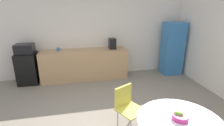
{
  "coord_description": "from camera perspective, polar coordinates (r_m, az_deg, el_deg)",
  "views": [
    {
      "loc": [
        -0.46,
        -2.44,
        2.19
      ],
      "look_at": [
        0.29,
        1.17,
        0.95
      ],
      "focal_mm": 28.14,
      "sensor_mm": 36.0,
      "label": 1
    }
  ],
  "objects": [
    {
      "name": "fruit_bowl",
      "position": [
        2.62,
        21.23,
        -15.92
      ],
      "size": [
        0.22,
        0.22,
        0.11
      ],
      "color": "#D8338C",
      "rests_on": "round_table"
    },
    {
      "name": "chair_yellow",
      "position": [
        3.2,
        4.79,
        -12.98
      ],
      "size": [
        0.57,
        0.57,
        0.83
      ],
      "color": "silver",
      "rests_on": "ground_plane"
    },
    {
      "name": "microwave",
      "position": [
        5.41,
        -26.56,
        4.15
      ],
      "size": [
        0.48,
        0.38,
        0.26
      ],
      "primitive_type": "cube",
      "color": "black",
      "rests_on": "mini_fridge"
    },
    {
      "name": "wall_back",
      "position": [
        5.53,
        -6.8,
        9.2
      ],
      "size": [
        6.0,
        0.1,
        2.6
      ],
      "primitive_type": "cube",
      "color": "silver",
      "rests_on": "ground_plane"
    },
    {
      "name": "coffee_maker",
      "position": [
        5.32,
        0.1,
        6.33
      ],
      "size": [
        0.2,
        0.24,
        0.32
      ],
      "primitive_type": "cube",
      "color": "black",
      "rests_on": "counter_block"
    },
    {
      "name": "locker_cabinet",
      "position": [
        5.98,
        19.0,
        4.47
      ],
      "size": [
        0.6,
        0.5,
        1.67
      ],
      "primitive_type": "cube",
      "color": "#3372B2",
      "rests_on": "ground_plane"
    },
    {
      "name": "mug_white",
      "position": [
        5.33,
        -17.08,
        4.28
      ],
      "size": [
        0.13,
        0.08,
        0.09
      ],
      "color": "#3F66BF",
      "rests_on": "counter_block"
    },
    {
      "name": "counter_block",
      "position": [
        5.38,
        -8.82,
        -0.49
      ],
      "size": [
        2.54,
        0.6,
        0.9
      ],
      "primitive_type": "cube",
      "color": "tan",
      "rests_on": "ground_plane"
    },
    {
      "name": "mini_fridge",
      "position": [
        5.57,
        -25.71,
        -1.59
      ],
      "size": [
        0.54,
        0.54,
        0.89
      ],
      "primitive_type": "cube",
      "color": "black",
      "rests_on": "ground_plane"
    }
  ]
}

